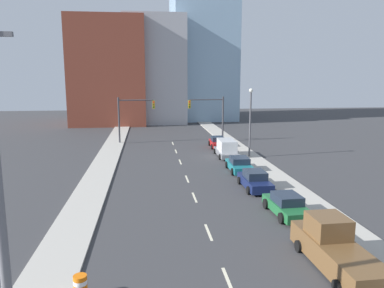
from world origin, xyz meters
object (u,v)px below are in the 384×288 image
pickup_truck_brown (335,249)px  sedan_green (287,205)px  sedan_red (218,142)px  box_truck_gray (227,149)px  sedan_navy (255,180)px  traffic_signal_right (213,112)px  traffic_signal_left (129,113)px  sedan_teal (239,165)px  traffic_barrel (80,286)px  street_lamp (250,118)px

pickup_truck_brown → sedan_green: 6.96m
sedan_red → box_truck_gray: bearing=-88.9°
box_truck_gray → sedan_navy: bearing=-90.7°
traffic_signal_right → box_truck_gray: bearing=-91.1°
traffic_signal_left → sedan_teal: size_ratio=1.37×
traffic_signal_right → box_truck_gray: traffic_signal_right is taller
traffic_signal_right → traffic_barrel: 39.23m
street_lamp → box_truck_gray: street_lamp is taller
sedan_green → traffic_signal_right: bearing=87.0°
traffic_signal_left → sedan_green: traffic_signal_left is taller
box_truck_gray → traffic_signal_right: bearing=89.7°
traffic_barrel → street_lamp: bearing=61.1°
box_truck_gray → sedan_green: bearing=-89.0°
sedan_green → sedan_red: 24.63m
pickup_truck_brown → sedan_green: size_ratio=1.41×
traffic_signal_right → sedan_teal: bearing=-91.3°
traffic_barrel → street_lamp: (14.34, 26.01, 4.07)m
traffic_barrel → sedan_red: size_ratio=0.22×
traffic_barrel → sedan_red: sedan_red is taller
street_lamp → traffic_signal_left: bearing=141.2°
sedan_teal → sedan_navy: bearing=-90.3°
box_truck_gray → sedan_red: box_truck_gray is taller
traffic_signal_right → traffic_barrel: size_ratio=6.67×
street_lamp → box_truck_gray: size_ratio=1.41×
street_lamp → sedan_teal: bearing=-113.6°
traffic_signal_right → traffic_signal_left: bearing=180.0°
sedan_green → street_lamp: bearing=79.6°
pickup_truck_brown → sedan_red: bearing=88.2°
pickup_truck_brown → sedan_green: pickup_truck_brown is taller
traffic_signal_right → sedan_navy: 23.33m
street_lamp → sedan_navy: (-2.84, -11.92, -3.86)m
traffic_signal_left → sedan_navy: size_ratio=1.37×
sedan_navy → sedan_teal: sedan_navy is taller
traffic_signal_left → traffic_signal_right: size_ratio=1.00×
sedan_red → traffic_barrel: bearing=-108.2°
traffic_signal_left → box_truck_gray: (11.36, -10.39, -3.23)m
traffic_barrel → traffic_signal_right: bearing=72.0°
sedan_teal → box_truck_gray: (0.20, 6.91, 0.28)m
sedan_teal → traffic_signal_left: bearing=124.0°
traffic_signal_right → sedan_teal: size_ratio=1.37×
traffic_signal_left → sedan_red: traffic_signal_left is taller
pickup_truck_brown → sedan_navy: size_ratio=1.37×
traffic_signal_right → pickup_truck_brown: bearing=-90.7°
traffic_barrel → sedan_green: sedan_green is taller
sedan_red → sedan_navy: bearing=-89.5°
traffic_signal_right → street_lamp: 11.38m
sedan_navy → sedan_teal: bearing=88.1°
traffic_barrel → sedan_green: 14.36m
sedan_green → sedan_red: bearing=87.3°
traffic_signal_left → street_lamp: bearing=-38.8°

